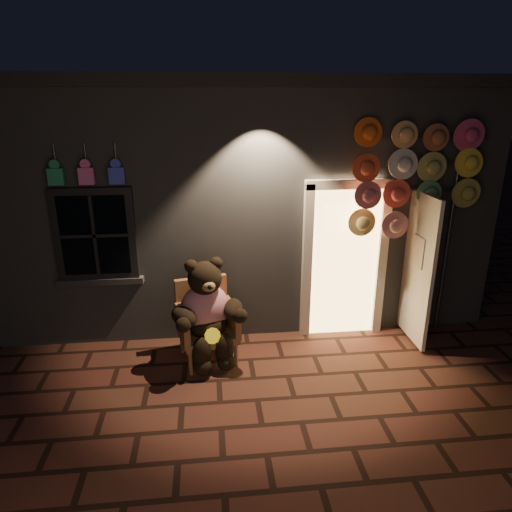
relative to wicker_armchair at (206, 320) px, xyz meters
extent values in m
plane|color=#4E2A1D|center=(0.55, -0.99, -0.51)|extent=(60.00, 60.00, 0.00)
cube|color=slate|center=(0.55, 3.01, 1.14)|extent=(7.00, 5.00, 3.30)
cube|color=black|center=(0.55, 3.01, 2.87)|extent=(7.30, 5.30, 0.16)
cube|color=black|center=(-1.35, 0.47, 1.04)|extent=(1.00, 0.10, 1.20)
cube|color=black|center=(-1.35, 0.44, 1.04)|extent=(0.82, 0.06, 1.02)
cube|color=slate|center=(-1.35, 0.47, 0.41)|extent=(1.10, 0.14, 0.08)
cube|color=#F8C86F|center=(1.90, 0.49, 0.54)|extent=(0.92, 0.10, 2.10)
cube|color=beige|center=(1.38, 0.45, 0.54)|extent=(0.12, 0.12, 2.20)
cube|color=beige|center=(2.42, 0.45, 0.54)|extent=(0.12, 0.12, 2.20)
cube|color=beige|center=(1.90, 0.45, 1.62)|extent=(1.16, 0.12, 0.12)
cube|color=beige|center=(2.80, 0.11, 0.54)|extent=(0.05, 0.80, 2.00)
cube|color=#258754|center=(-1.70, 0.39, 1.79)|extent=(0.18, 0.07, 0.20)
cylinder|color=#59595E|center=(-1.70, 0.45, 2.04)|extent=(0.02, 0.02, 0.25)
cube|color=#D8599C|center=(-1.35, 0.39, 1.79)|extent=(0.18, 0.07, 0.20)
cylinder|color=#59595E|center=(-1.35, 0.45, 2.04)|extent=(0.02, 0.02, 0.25)
cube|color=#3642BF|center=(-1.00, 0.39, 1.79)|extent=(0.18, 0.07, 0.20)
cylinder|color=#59595E|center=(-1.00, 0.45, 2.04)|extent=(0.02, 0.02, 0.25)
cube|color=#916038|center=(0.02, -0.08, -0.16)|extent=(0.80, 0.76, 0.10)
cube|color=#916038|center=(-0.05, 0.20, 0.18)|extent=(0.67, 0.23, 0.67)
cube|color=#916038|center=(-0.28, -0.17, 0.03)|extent=(0.21, 0.58, 0.38)
cube|color=#916038|center=(0.33, -0.03, 0.03)|extent=(0.21, 0.58, 0.38)
cylinder|color=#916038|center=(-0.20, -0.41, -0.36)|extent=(0.05, 0.05, 0.31)
cylinder|color=#916038|center=(0.36, -0.27, -0.36)|extent=(0.05, 0.05, 0.31)
cylinder|color=#916038|center=(-0.32, 0.11, -0.36)|extent=(0.05, 0.05, 0.31)
cylinder|color=#916038|center=(0.24, 0.25, -0.36)|extent=(0.05, 0.05, 0.31)
ellipsoid|color=red|center=(0.00, -0.04, 0.19)|extent=(0.71, 0.62, 0.64)
ellipsoid|color=black|center=(0.02, -0.11, 0.00)|extent=(0.59, 0.54, 0.30)
sphere|color=black|center=(0.01, -0.08, 0.61)|extent=(0.50, 0.50, 0.41)
sphere|color=black|center=(-0.15, -0.09, 0.77)|extent=(0.16, 0.16, 0.16)
sphere|color=black|center=(0.15, -0.02, 0.77)|extent=(0.16, 0.16, 0.16)
ellipsoid|color=#997445|center=(0.05, -0.27, 0.58)|extent=(0.18, 0.15, 0.13)
ellipsoid|color=black|center=(-0.25, -0.31, 0.22)|extent=(0.43, 0.48, 0.23)
ellipsoid|color=black|center=(0.34, -0.16, 0.22)|extent=(0.28, 0.45, 0.23)
ellipsoid|color=black|center=(-0.06, -0.41, -0.22)|extent=(0.23, 0.23, 0.40)
ellipsoid|color=black|center=(0.22, -0.34, -0.22)|extent=(0.23, 0.23, 0.40)
sphere|color=black|center=(-0.05, -0.46, -0.38)|extent=(0.22, 0.22, 0.22)
sphere|color=black|center=(0.23, -0.39, -0.38)|extent=(0.22, 0.22, 0.22)
cylinder|color=yellow|center=(0.08, -0.37, -0.02)|extent=(0.21, 0.13, 0.19)
cylinder|color=#59595E|center=(3.32, 0.39, 0.95)|extent=(0.04, 0.04, 2.92)
cylinder|color=#59595E|center=(2.99, 0.37, 2.19)|extent=(1.30, 0.03, 0.03)
cylinder|color=#59595E|center=(2.99, 0.37, 1.87)|extent=(1.30, 0.03, 0.03)
cylinder|color=#59595E|center=(2.99, 0.37, 1.54)|extent=(1.30, 0.03, 0.03)
cylinder|color=#E6591B|center=(2.05, 0.31, 2.24)|extent=(0.37, 0.11, 0.37)
cylinder|color=#E7A861|center=(2.49, 0.28, 2.24)|extent=(0.37, 0.11, 0.37)
cylinder|color=#9E5533|center=(2.92, 0.25, 2.24)|extent=(0.37, 0.11, 0.37)
cylinder|color=#D9436C|center=(3.35, 0.31, 2.24)|extent=(0.37, 0.11, 0.37)
cylinder|color=#D9502A|center=(2.05, 0.28, 1.87)|extent=(0.37, 0.11, 0.37)
cylinder|color=beige|center=(2.49, 0.25, 1.87)|extent=(0.37, 0.11, 0.37)
cylinder|color=tan|center=(2.92, 0.31, 1.87)|extent=(0.37, 0.11, 0.37)
cylinder|color=yellow|center=(3.35, 0.28, 1.87)|extent=(0.37, 0.11, 0.37)
cylinder|color=#CD646D|center=(2.05, 0.25, 1.49)|extent=(0.37, 0.11, 0.37)
cylinder|color=#CB453D|center=(2.49, 0.31, 1.49)|extent=(0.37, 0.11, 0.37)
cylinder|color=#588E58|center=(2.92, 0.28, 1.49)|extent=(0.37, 0.11, 0.37)
cylinder|color=#AC9C40|center=(3.35, 0.25, 1.49)|extent=(0.37, 0.11, 0.37)
cylinder|color=#D6B463|center=(2.05, 0.31, 1.11)|extent=(0.37, 0.11, 0.37)
cylinder|color=#CE8384|center=(2.49, 0.28, 1.11)|extent=(0.37, 0.11, 0.37)
camera|label=1|loc=(0.08, -5.23, 2.68)|focal=32.00mm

